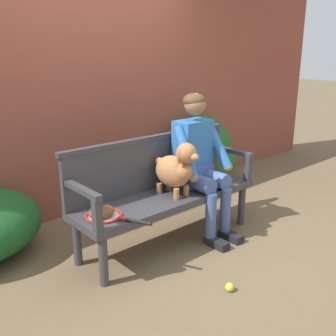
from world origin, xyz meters
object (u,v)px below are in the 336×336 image
Objects in this scene: dog_on_bench at (176,169)px; tennis_racket at (107,216)px; person_seated at (199,159)px; tennis_ball at (230,287)px; garden_bench at (168,201)px; baseball_glove at (102,212)px.

tennis_racket is (-0.72, 0.00, -0.24)m from dog_on_bench.
person_seated reaches higher than tennis_ball.
dog_on_bench is at bearing -0.40° from tennis_racket.
tennis_racket reaches higher than tennis_ball.
person_seated is at bearing 58.14° from tennis_ball.
person_seated is (0.37, -0.02, 0.33)m from garden_bench.
garden_bench is 3.58× the size of dog_on_bench.
tennis_ball is at bearing -58.28° from tennis_racket.
person_seated reaches higher than dog_on_bench.
dog_on_bench is 1.09m from tennis_ball.
baseball_glove is 1.12m from tennis_ball.
dog_on_bench is 0.76m from tennis_racket.
baseball_glove is at bearing 177.90° from dog_on_bench.
tennis_racket is at bearing -175.57° from garden_bench.
person_seated is at bearing -1.39° from baseball_glove.
baseball_glove reaches higher than tennis_racket.
person_seated is 2.33× the size of tennis_racket.
tennis_racket is at bearing 179.60° from dog_on_bench.
baseball_glove is at bearing -179.24° from person_seated.
garden_bench is at bearing 0.27° from baseball_glove.
person_seated is at bearing 2.01° from tennis_racket.
tennis_racket is 2.61× the size of baseball_glove.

